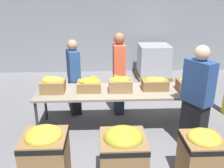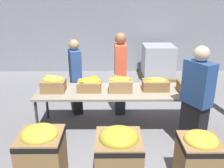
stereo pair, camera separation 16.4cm
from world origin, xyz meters
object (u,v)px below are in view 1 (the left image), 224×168
(sorting_table, at_px, (120,93))
(volunteer_2, at_px, (119,74))
(banana_box_1, at_px, (89,84))
(banana_box_3, at_px, (155,83))
(donation_bin_2, at_px, (202,155))
(donation_bin_1, at_px, (123,156))
(volunteer_0, at_px, (74,78))
(volunteer_1, at_px, (196,100))
(donation_bin_0, at_px, (46,156))
(banana_box_2, at_px, (120,84))
(banana_box_0, at_px, (53,84))
(pallet_stack_0, at_px, (154,62))
(banana_box_4, at_px, (188,84))

(sorting_table, bearing_deg, volunteer_2, 88.37)
(banana_box_1, bearing_deg, banana_box_3, 0.71)
(volunteer_2, height_order, donation_bin_2, volunteer_2)
(volunteer_2, height_order, donation_bin_1, volunteer_2)
(sorting_table, xyz_separation_m, banana_box_3, (0.64, 0.02, 0.16))
(banana_box_3, bearing_deg, volunteer_0, 156.96)
(volunteer_1, bearing_deg, donation_bin_0, 80.40)
(banana_box_2, bearing_deg, volunteer_0, 141.24)
(banana_box_0, height_order, banana_box_2, banana_box_2)
(banana_box_0, xyz_separation_m, volunteer_1, (2.37, -0.72, -0.04))
(banana_box_0, height_order, volunteer_0, volunteer_0)
(volunteer_1, relative_size, donation_bin_2, 2.28)
(banana_box_1, relative_size, volunteer_2, 0.25)
(sorting_table, relative_size, volunteer_2, 1.80)
(banana_box_1, xyz_separation_m, banana_box_3, (1.21, 0.02, -0.01))
(banana_box_1, bearing_deg, sorting_table, -0.86)
(volunteer_1, xyz_separation_m, pallet_stack_0, (0.10, 3.68, -0.36))
(volunteer_2, bearing_deg, donation_bin_0, -27.47)
(banana_box_1, xyz_separation_m, banana_box_4, (1.81, -0.05, 0.00))
(banana_box_3, bearing_deg, banana_box_1, -179.29)
(sorting_table, bearing_deg, banana_box_1, 179.14)
(banana_box_0, distance_m, volunteer_0, 0.78)
(volunteer_1, relative_size, donation_bin_1, 2.11)
(volunteer_0, xyz_separation_m, pallet_stack_0, (2.16, 2.25, -0.29))
(donation_bin_1, xyz_separation_m, donation_bin_2, (1.06, 0.00, -0.03))
(banana_box_1, bearing_deg, volunteer_1, -23.69)
(banana_box_2, bearing_deg, donation_bin_0, -126.07)
(donation_bin_2, height_order, pallet_stack_0, pallet_stack_0)
(volunteer_2, relative_size, pallet_stack_0, 1.68)
(banana_box_0, xyz_separation_m, banana_box_4, (2.46, -0.02, -0.02))
(banana_box_1, bearing_deg, banana_box_0, -177.58)
(volunteer_0, xyz_separation_m, volunteer_2, (0.94, -0.00, 0.07))
(banana_box_4, bearing_deg, banana_box_2, -179.82)
(sorting_table, distance_m, banana_box_4, 1.25)
(donation_bin_0, bearing_deg, donation_bin_2, -0.00)
(volunteer_1, xyz_separation_m, donation_bin_1, (-1.23, -0.79, -0.43))
(volunteer_1, bearing_deg, sorting_table, 27.90)
(volunteer_0, relative_size, donation_bin_2, 2.07)
(banana_box_1, height_order, banana_box_4, banana_box_1)
(banana_box_0, bearing_deg, pallet_stack_0, 50.19)
(banana_box_0, xyz_separation_m, donation_bin_0, (0.14, -1.51, -0.44))
(volunteer_1, xyz_separation_m, volunteer_2, (-1.12, 1.43, -0.01))
(sorting_table, bearing_deg, banana_box_4, -1.95)
(banana_box_3, bearing_deg, pallet_stack_0, 78.41)
(banana_box_1, bearing_deg, pallet_stack_0, 58.26)
(banana_box_2, xyz_separation_m, volunteer_2, (0.02, 0.73, -0.05))
(banana_box_3, xyz_separation_m, pallet_stack_0, (0.60, 2.91, -0.37))
(banana_box_4, distance_m, donation_bin_1, 2.04)
(donation_bin_1, bearing_deg, sorting_table, 86.87)
(volunteer_0, height_order, volunteer_1, volunteer_1)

